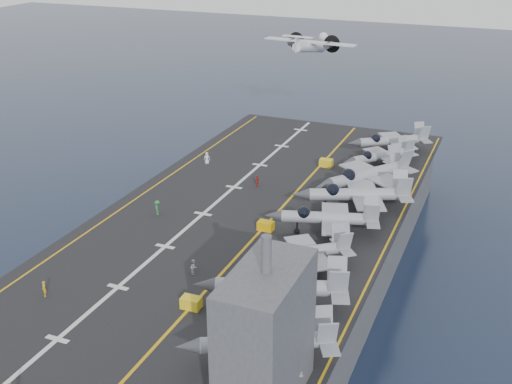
% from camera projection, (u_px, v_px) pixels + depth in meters
% --- Properties ---
extents(ground, '(500.00, 500.00, 0.00)m').
position_uv_depth(ground, '(245.00, 290.00, 87.44)').
color(ground, '#142135').
rests_on(ground, ground).
extents(hull, '(36.00, 90.00, 10.00)m').
position_uv_depth(hull, '(244.00, 258.00, 85.47)').
color(hull, '#56595E').
rests_on(hull, ground).
extents(flight_deck, '(38.00, 92.00, 0.40)m').
position_uv_depth(flight_deck, '(244.00, 223.00, 83.43)').
color(flight_deck, black).
rests_on(flight_deck, hull).
extents(foul_line, '(0.35, 90.00, 0.02)m').
position_uv_depth(foul_line, '(266.00, 225.00, 82.28)').
color(foul_line, gold).
rests_on(foul_line, flight_deck).
extents(landing_centerline, '(0.50, 90.00, 0.02)m').
position_uv_depth(landing_centerline, '(203.00, 214.00, 85.47)').
color(landing_centerline, silver).
rests_on(landing_centerline, flight_deck).
extents(deck_edge_port, '(0.25, 90.00, 0.02)m').
position_uv_depth(deck_edge_port, '(133.00, 201.00, 89.36)').
color(deck_edge_port, gold).
rests_on(deck_edge_port, flight_deck).
extents(deck_edge_stbd, '(0.25, 90.00, 0.02)m').
position_uv_depth(deck_edge_stbd, '(385.00, 247.00, 76.80)').
color(deck_edge_stbd, gold).
rests_on(deck_edge_stbd, flight_deck).
extents(island_superstructure, '(5.00, 10.00, 15.00)m').
position_uv_depth(island_superstructure, '(266.00, 322.00, 49.64)').
color(island_superstructure, '#56595E').
rests_on(island_superstructure, flight_deck).
extents(fighter_jet_1, '(16.77, 14.80, 4.87)m').
position_uv_depth(fighter_jet_1, '(267.00, 341.00, 55.80)').
color(fighter_jet_1, '#9BA5AD').
rests_on(fighter_jet_1, flight_deck).
extents(fighter_jet_2, '(18.12, 14.95, 5.40)m').
position_uv_depth(fighter_jet_2, '(280.00, 286.00, 63.64)').
color(fighter_jet_2, '#97A0A6').
rests_on(fighter_jet_2, flight_deck).
extents(fighter_jet_3, '(15.37, 14.70, 4.46)m').
position_uv_depth(fighter_jet_3, '(303.00, 252.00, 71.17)').
color(fighter_jet_3, '#939BA4').
rests_on(fighter_jet_3, flight_deck).
extents(fighter_jet_4, '(16.20, 13.09, 4.89)m').
position_uv_depth(fighter_jet_4, '(329.00, 217.00, 78.97)').
color(fighter_jet_4, gray).
rests_on(fighter_jet_4, flight_deck).
extents(fighter_jet_5, '(18.64, 15.91, 5.47)m').
position_uv_depth(fighter_jet_5, '(359.00, 193.00, 85.05)').
color(fighter_jet_5, gray).
rests_on(fighter_jet_5, flight_deck).
extents(fighter_jet_6, '(18.56, 19.84, 5.73)m').
position_uv_depth(fighter_jet_6, '(368.00, 173.00, 91.25)').
color(fighter_jet_6, gray).
rests_on(fighter_jet_6, flight_deck).
extents(fighter_jet_7, '(14.78, 15.11, 4.41)m').
position_uv_depth(fighter_jet_7, '(382.00, 155.00, 100.25)').
color(fighter_jet_7, '#979DA6').
rests_on(fighter_jet_7, flight_deck).
extents(fighter_jet_8, '(16.74, 15.48, 4.84)m').
position_uv_depth(fighter_jet_8, '(393.00, 140.00, 106.56)').
color(fighter_jet_8, '#8D949B').
rests_on(fighter_jet_8, flight_deck).
extents(tow_cart_a, '(2.03, 1.36, 1.19)m').
position_uv_depth(tow_cart_a, '(191.00, 303.00, 64.67)').
color(tow_cart_a, yellow).
rests_on(tow_cart_a, flight_deck).
extents(tow_cart_b, '(1.98, 1.31, 1.17)m').
position_uv_depth(tow_cart_b, '(266.00, 226.00, 80.87)').
color(tow_cart_b, '#E3AA07').
rests_on(tow_cart_b, flight_deck).
extents(tow_cart_c, '(2.04, 1.35, 1.21)m').
position_uv_depth(tow_cart_c, '(326.00, 163.00, 101.63)').
color(tow_cart_c, yellow).
rests_on(tow_cart_c, flight_deck).
extents(crew_1, '(1.26, 1.17, 1.74)m').
position_uv_depth(crew_1, '(44.00, 289.00, 66.54)').
color(crew_1, gold).
rests_on(crew_1, flight_deck).
extents(crew_3, '(1.34, 1.47, 2.04)m').
position_uv_depth(crew_3, '(157.00, 208.00, 84.87)').
color(crew_3, '#298639').
rests_on(crew_3, flight_deck).
extents(crew_4, '(0.74, 1.09, 1.79)m').
position_uv_depth(crew_4, '(257.00, 181.00, 93.88)').
color(crew_4, red).
rests_on(crew_4, flight_deck).
extents(crew_5, '(1.39, 1.20, 1.95)m').
position_uv_depth(crew_5, '(207.00, 158.00, 102.56)').
color(crew_5, white).
rests_on(crew_5, flight_deck).
extents(crew_7, '(1.04, 1.22, 1.72)m').
position_uv_depth(crew_7, '(194.00, 267.00, 70.85)').
color(crew_7, silver).
rests_on(crew_7, flight_deck).
extents(transport_plane, '(21.73, 15.96, 4.82)m').
position_uv_depth(transport_plane, '(309.00, 47.00, 135.74)').
color(transport_plane, silver).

